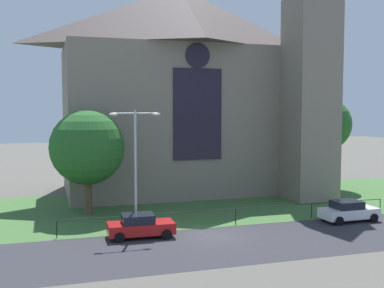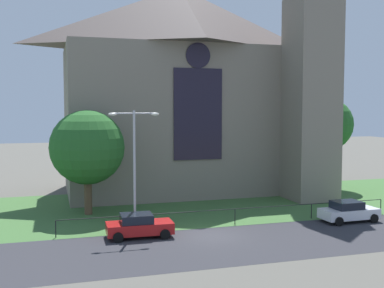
{
  "view_description": "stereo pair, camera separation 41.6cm",
  "coord_description": "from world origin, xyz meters",
  "px_view_note": "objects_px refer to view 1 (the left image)",
  "views": [
    {
      "loc": [
        -10.26,
        -28.43,
        8.23
      ],
      "look_at": [
        1.03,
        8.0,
        5.36
      ],
      "focal_mm": 44.58,
      "sensor_mm": 36.0,
      "label": 1
    },
    {
      "loc": [
        -9.86,
        -28.55,
        8.23
      ],
      "look_at": [
        1.03,
        8.0,
        5.36
      ],
      "focal_mm": 44.58,
      "sensor_mm": 36.0,
      "label": 2
    }
  ],
  "objects_px": {
    "parked_car_white": "(348,211)",
    "streetlamp_near": "(135,155)",
    "tree_left_near": "(87,148)",
    "parked_car_red": "(140,226)",
    "church_building": "(188,87)",
    "tree_right_far": "(325,126)"
  },
  "relations": [
    {
      "from": "church_building",
      "to": "streetlamp_near",
      "type": "distance_m",
      "value": 17.2
    },
    {
      "from": "tree_left_near",
      "to": "parked_car_red",
      "type": "bearing_deg",
      "value": -71.45
    },
    {
      "from": "streetlamp_near",
      "to": "parked_car_red",
      "type": "xyz_separation_m",
      "value": [
        0.02,
        -1.33,
        -4.42
      ]
    },
    {
      "from": "church_building",
      "to": "tree_right_far",
      "type": "distance_m",
      "value": 14.57
    },
    {
      "from": "church_building",
      "to": "parked_car_white",
      "type": "height_order",
      "value": "church_building"
    },
    {
      "from": "church_building",
      "to": "parked_car_red",
      "type": "bearing_deg",
      "value": -116.77
    },
    {
      "from": "tree_right_far",
      "to": "parked_car_white",
      "type": "relative_size",
      "value": 2.19
    },
    {
      "from": "tree_right_far",
      "to": "streetlamp_near",
      "type": "height_order",
      "value": "tree_right_far"
    },
    {
      "from": "church_building",
      "to": "tree_left_near",
      "type": "bearing_deg",
      "value": -142.74
    },
    {
      "from": "tree_right_far",
      "to": "parked_car_white",
      "type": "distance_m",
      "value": 15.64
    },
    {
      "from": "tree_right_far",
      "to": "streetlamp_near",
      "type": "relative_size",
      "value": 1.14
    },
    {
      "from": "tree_left_near",
      "to": "parked_car_white",
      "type": "distance_m",
      "value": 20.1
    },
    {
      "from": "church_building",
      "to": "parked_car_red",
      "type": "height_order",
      "value": "church_building"
    },
    {
      "from": "parked_car_red",
      "to": "tree_right_far",
      "type": "bearing_deg",
      "value": 32.61
    },
    {
      "from": "parked_car_red",
      "to": "streetlamp_near",
      "type": "bearing_deg",
      "value": 92.88
    },
    {
      "from": "tree_left_near",
      "to": "streetlamp_near",
      "type": "distance_m",
      "value": 6.87
    },
    {
      "from": "tree_left_near",
      "to": "parked_car_red",
      "type": "relative_size",
      "value": 1.9
    },
    {
      "from": "streetlamp_near",
      "to": "tree_right_far",
      "type": "bearing_deg",
      "value": 28.09
    },
    {
      "from": "parked_car_white",
      "to": "streetlamp_near",
      "type": "bearing_deg",
      "value": 173.24
    },
    {
      "from": "streetlamp_near",
      "to": "parked_car_white",
      "type": "relative_size",
      "value": 1.91
    },
    {
      "from": "tree_left_near",
      "to": "parked_car_red",
      "type": "xyz_separation_m",
      "value": [
        2.59,
        -7.71,
        -4.46
      ]
    },
    {
      "from": "streetlamp_near",
      "to": "parked_car_red",
      "type": "relative_size",
      "value": 1.9
    }
  ]
}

